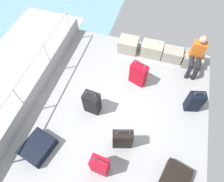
% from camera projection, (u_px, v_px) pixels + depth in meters
% --- Properties ---
extents(ground_plane, '(4.40, 5.20, 0.06)m').
position_uv_depth(ground_plane, '(119.00, 110.00, 4.98)').
color(ground_plane, '#939699').
extents(gunwale_port, '(0.06, 5.20, 0.45)m').
position_uv_depth(gunwale_port, '(40.00, 85.00, 5.10)').
color(gunwale_port, '#939699').
rests_on(gunwale_port, ground_plane).
extents(railing_port, '(0.04, 4.20, 1.02)m').
position_uv_depth(railing_port, '(33.00, 72.00, 4.64)').
color(railing_port, silver).
rests_on(railing_port, ground_plane).
extents(sea_wake, '(12.00, 12.00, 0.01)m').
position_uv_depth(sea_wake, '(3.00, 85.00, 5.80)').
color(sea_wake, '#6B99A8').
rests_on(sea_wake, ground_plane).
extents(cargo_crate_0, '(0.61, 0.48, 0.41)m').
position_uv_depth(cargo_crate_0, '(128.00, 45.00, 5.95)').
color(cargo_crate_0, '#9E9989').
rests_on(cargo_crate_0, ground_plane).
extents(cargo_crate_1, '(0.66, 0.42, 0.41)m').
position_uv_depth(cargo_crate_1, '(152.00, 49.00, 5.84)').
color(cargo_crate_1, '#9E9989').
rests_on(cargo_crate_1, ground_plane).
extents(cargo_crate_2, '(0.61, 0.41, 0.36)m').
position_uv_depth(cargo_crate_2, '(172.00, 55.00, 5.76)').
color(cargo_crate_2, gray).
rests_on(cargo_crate_2, ground_plane).
extents(cargo_crate_3, '(0.56, 0.48, 0.39)m').
position_uv_depth(cargo_crate_3, '(193.00, 59.00, 5.64)').
color(cargo_crate_3, gray).
rests_on(cargo_crate_3, ground_plane).
extents(passenger_seated, '(0.34, 0.66, 1.09)m').
position_uv_depth(passenger_seated, '(197.00, 55.00, 5.23)').
color(passenger_seated, orange).
rests_on(passenger_seated, ground_plane).
extents(suitcase_0, '(0.71, 0.80, 0.25)m').
position_uv_depth(suitcase_0, '(38.00, 147.00, 4.30)').
color(suitcase_0, black).
rests_on(suitcase_0, ground_plane).
extents(suitcase_1, '(0.37, 0.26, 0.76)m').
position_uv_depth(suitcase_1, '(100.00, 165.00, 3.90)').
color(suitcase_1, '#B70C1E').
rests_on(suitcase_1, ground_plane).
extents(suitcase_2, '(0.49, 0.37, 0.80)m').
position_uv_depth(suitcase_2, '(138.00, 74.00, 5.16)').
color(suitcase_2, '#B70C1E').
rests_on(suitcase_2, ground_plane).
extents(suitcase_3, '(0.47, 0.30, 0.83)m').
position_uv_depth(suitcase_3, '(122.00, 139.00, 4.19)').
color(suitcase_3, black).
rests_on(suitcase_3, ground_plane).
extents(suitcase_4, '(0.40, 0.29, 0.78)m').
position_uv_depth(suitcase_4, '(92.00, 103.00, 4.68)').
color(suitcase_4, black).
rests_on(suitcase_4, ground_plane).
extents(suitcase_5, '(0.67, 0.77, 0.25)m').
position_uv_depth(suitcase_5, '(175.00, 180.00, 3.94)').
color(suitcase_5, black).
rests_on(suitcase_5, ground_plane).
extents(suitcase_6, '(0.40, 0.30, 0.73)m').
position_uv_depth(suitcase_6, '(194.00, 102.00, 4.72)').
color(suitcase_6, black).
rests_on(suitcase_6, ground_plane).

